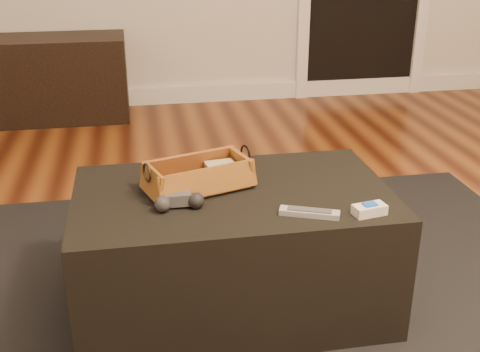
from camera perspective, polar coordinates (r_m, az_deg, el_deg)
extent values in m
cube|color=brown|center=(1.98, 2.74, -15.27)|extent=(5.00, 5.50, 0.01)
cube|color=white|center=(4.41, -5.06, 7.72)|extent=(5.00, 0.04, 0.12)
cube|color=black|center=(4.20, -20.17, 8.55)|extent=(1.37, 0.45, 0.54)
cube|color=black|center=(2.07, -0.41, -12.81)|extent=(2.60, 2.00, 0.01)
cube|color=black|center=(2.00, -0.67, -6.96)|extent=(1.00, 0.60, 0.42)
cube|color=black|center=(1.90, -4.25, -0.86)|extent=(0.18, 0.11, 0.02)
cube|color=tan|center=(1.97, -1.89, 0.56)|extent=(0.10, 0.08, 0.05)
cube|color=#995022|center=(1.92, -3.93, -1.05)|extent=(0.33, 0.22, 0.01)
cube|color=#A05524|center=(1.97, -4.87, 1.04)|extent=(0.32, 0.13, 0.09)
cube|color=#9E6523|center=(1.84, -3.01, -0.51)|extent=(0.32, 0.13, 0.09)
cube|color=#A56C25|center=(1.97, 0.18, 1.12)|extent=(0.08, 0.16, 0.09)
cube|color=#915620|center=(1.85, -8.38, -0.59)|extent=(0.08, 0.16, 0.09)
torus|color=black|center=(1.96, 0.51, 2.11)|extent=(0.03, 0.06, 0.06)
torus|color=black|center=(1.83, -8.81, 0.31)|extent=(0.03, 0.06, 0.06)
cube|color=#3C3C3F|center=(1.81, -5.90, -2.09)|extent=(0.08, 0.06, 0.04)
sphere|color=#272729|center=(1.78, -7.34, -2.67)|extent=(0.05, 0.05, 0.05)
sphere|color=black|center=(1.79, -4.18, -2.34)|extent=(0.05, 0.05, 0.05)
cube|color=#B1B4B9|center=(1.76, 6.60, -3.49)|extent=(0.18, 0.10, 0.02)
cube|color=#414144|center=(1.75, 6.62, -3.19)|extent=(0.13, 0.07, 0.00)
cube|color=silver|center=(1.79, 12.17, -3.15)|extent=(0.10, 0.06, 0.03)
cube|color=blue|center=(1.78, 12.22, -2.65)|extent=(0.04, 0.04, 0.01)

